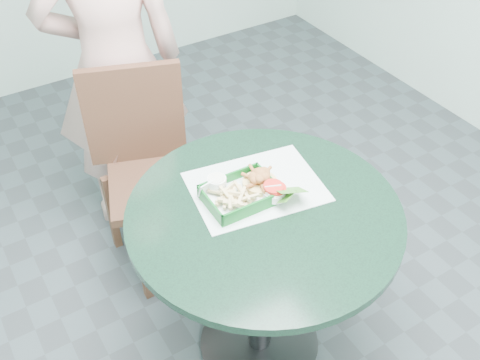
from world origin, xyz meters
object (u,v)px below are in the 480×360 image
dining_chair (148,158)px  crab_sandwich (260,182)px  cafe_table (263,250)px  sauce_ramekin (217,186)px  diner_person (112,46)px  food_basket (241,200)px

dining_chair → crab_sandwich: bearing=-57.3°
cafe_table → sauce_ramekin: 0.28m
cafe_table → diner_person: 1.09m
food_basket → sauce_ramekin: (-0.05, 0.07, 0.04)m
diner_person → sauce_ramekin: (0.00, -0.87, -0.13)m
dining_chair → sauce_ramekin: dining_chair is taller
dining_chair → diner_person: 0.49m
cafe_table → food_basket: food_basket is taller
cafe_table → food_basket: bearing=114.3°
crab_sandwich → dining_chair: bearing=103.2°
cafe_table → dining_chair: dining_chair is taller
cafe_table → crab_sandwich: crab_sandwich is taller
diner_person → cafe_table: bearing=108.8°
cafe_table → crab_sandwich: size_ratio=7.73×
food_basket → diner_person: bearing=93.4°
diner_person → food_basket: (0.06, -0.94, -0.17)m
dining_chair → sauce_ramekin: bearing=-69.0°
sauce_ramekin → dining_chair: bearing=91.5°
cafe_table → crab_sandwich: (0.04, 0.10, 0.22)m
dining_chair → crab_sandwich: (0.15, -0.64, 0.27)m
diner_person → crab_sandwich: size_ratio=15.78×
dining_chair → food_basket: size_ratio=3.93×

